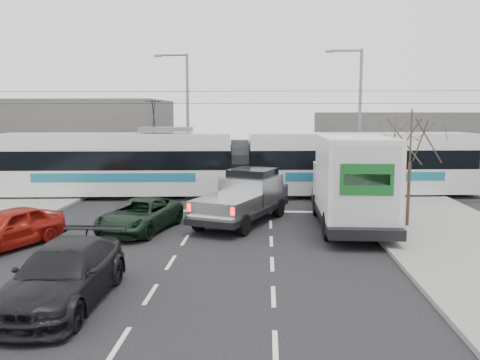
{
  "coord_description": "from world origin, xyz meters",
  "views": [
    {
      "loc": [
        1.47,
        -19.37,
        5.01
      ],
      "look_at": [
        0.24,
        4.57,
        1.8
      ],
      "focal_mm": 38.0,
      "sensor_mm": 36.0,
      "label": 1
    }
  ],
  "objects_px": {
    "silver_pickup": "(245,196)",
    "navy_pickup": "(341,187)",
    "box_truck": "(352,183)",
    "green_car": "(140,215)",
    "tram": "(239,163)",
    "street_lamp_near": "(357,111)",
    "red_car": "(8,228)",
    "bare_tree": "(411,141)",
    "traffic_signal": "(365,157)",
    "dark_car": "(64,275)",
    "street_lamp_far": "(185,111)"
  },
  "relations": [
    {
      "from": "red_car",
      "to": "navy_pickup",
      "type": "bearing_deg",
      "value": 56.61
    },
    {
      "from": "tram",
      "to": "red_car",
      "type": "distance_m",
      "value": 14.48
    },
    {
      "from": "navy_pickup",
      "to": "street_lamp_far",
      "type": "bearing_deg",
      "value": 127.2
    },
    {
      "from": "navy_pickup",
      "to": "green_car",
      "type": "height_order",
      "value": "navy_pickup"
    },
    {
      "from": "navy_pickup",
      "to": "red_car",
      "type": "relative_size",
      "value": 1.22
    },
    {
      "from": "box_truck",
      "to": "green_car",
      "type": "distance_m",
      "value": 9.14
    },
    {
      "from": "green_car",
      "to": "red_car",
      "type": "xyz_separation_m",
      "value": [
        -4.21,
        -2.94,
        0.08
      ]
    },
    {
      "from": "box_truck",
      "to": "navy_pickup",
      "type": "distance_m",
      "value": 5.01
    },
    {
      "from": "red_car",
      "to": "traffic_signal",
      "type": "bearing_deg",
      "value": 52.25
    },
    {
      "from": "street_lamp_near",
      "to": "tram",
      "type": "bearing_deg",
      "value": -155.24
    },
    {
      "from": "traffic_signal",
      "to": "dark_car",
      "type": "xyz_separation_m",
      "value": [
        -10.28,
        -13.29,
        -1.96
      ]
    },
    {
      "from": "bare_tree",
      "to": "street_lamp_near",
      "type": "relative_size",
      "value": 0.56
    },
    {
      "from": "street_lamp_far",
      "to": "red_car",
      "type": "relative_size",
      "value": 2.03
    },
    {
      "from": "traffic_signal",
      "to": "street_lamp_near",
      "type": "bearing_deg",
      "value": 83.59
    },
    {
      "from": "tram",
      "to": "silver_pickup",
      "type": "bearing_deg",
      "value": -89.39
    },
    {
      "from": "box_truck",
      "to": "green_car",
      "type": "bearing_deg",
      "value": -173.29
    },
    {
      "from": "silver_pickup",
      "to": "navy_pickup",
      "type": "distance_m",
      "value": 6.18
    },
    {
      "from": "box_truck",
      "to": "navy_pickup",
      "type": "height_order",
      "value": "box_truck"
    },
    {
      "from": "silver_pickup",
      "to": "green_car",
      "type": "bearing_deg",
      "value": -132.52
    },
    {
      "from": "tram",
      "to": "box_truck",
      "type": "bearing_deg",
      "value": -61.9
    },
    {
      "from": "navy_pickup",
      "to": "dark_car",
      "type": "height_order",
      "value": "navy_pickup"
    },
    {
      "from": "street_lamp_far",
      "to": "navy_pickup",
      "type": "relative_size",
      "value": 1.66
    },
    {
      "from": "box_truck",
      "to": "green_car",
      "type": "relative_size",
      "value": 1.64
    },
    {
      "from": "tram",
      "to": "navy_pickup",
      "type": "distance_m",
      "value": 6.52
    },
    {
      "from": "street_lamp_far",
      "to": "dark_car",
      "type": "distance_m",
      "value": 23.2
    },
    {
      "from": "red_car",
      "to": "street_lamp_far",
      "type": "bearing_deg",
      "value": 100.95
    },
    {
      "from": "bare_tree",
      "to": "green_car",
      "type": "height_order",
      "value": "bare_tree"
    },
    {
      "from": "silver_pickup",
      "to": "red_car",
      "type": "xyz_separation_m",
      "value": [
        -8.59,
        -5.06,
        -0.42
      ]
    },
    {
      "from": "red_car",
      "to": "box_truck",
      "type": "bearing_deg",
      "value": 39.91
    },
    {
      "from": "street_lamp_far",
      "to": "green_car",
      "type": "height_order",
      "value": "street_lamp_far"
    },
    {
      "from": "street_lamp_far",
      "to": "tram",
      "type": "distance_m",
      "value": 7.46
    },
    {
      "from": "traffic_signal",
      "to": "red_car",
      "type": "distance_m",
      "value": 16.7
    },
    {
      "from": "tram",
      "to": "red_car",
      "type": "height_order",
      "value": "tram"
    },
    {
      "from": "traffic_signal",
      "to": "red_car",
      "type": "xyz_separation_m",
      "value": [
        -14.52,
        -8.0,
        -1.98
      ]
    },
    {
      "from": "street_lamp_near",
      "to": "box_truck",
      "type": "xyz_separation_m",
      "value": [
        -2.16,
        -11.59,
        -3.13
      ]
    },
    {
      "from": "bare_tree",
      "to": "silver_pickup",
      "type": "relative_size",
      "value": 0.73
    },
    {
      "from": "navy_pickup",
      "to": "green_car",
      "type": "xyz_separation_m",
      "value": [
        -9.28,
        -5.88,
        -0.39
      ]
    },
    {
      "from": "tram",
      "to": "green_car",
      "type": "height_order",
      "value": "tram"
    },
    {
      "from": "street_lamp_near",
      "to": "red_car",
      "type": "bearing_deg",
      "value": -134.76
    },
    {
      "from": "street_lamp_far",
      "to": "green_car",
      "type": "bearing_deg",
      "value": -88.65
    },
    {
      "from": "traffic_signal",
      "to": "navy_pickup",
      "type": "xyz_separation_m",
      "value": [
        -1.03,
        0.83,
        -1.67
      ]
    },
    {
      "from": "bare_tree",
      "to": "box_truck",
      "type": "relative_size",
      "value": 0.62
    },
    {
      "from": "bare_tree",
      "to": "dark_car",
      "type": "bearing_deg",
      "value": -140.85
    },
    {
      "from": "silver_pickup",
      "to": "tram",
      "type": "bearing_deg",
      "value": 117.21
    },
    {
      "from": "silver_pickup",
      "to": "box_truck",
      "type": "xyz_separation_m",
      "value": [
        4.62,
        -1.15,
        0.81
      ]
    },
    {
      "from": "street_lamp_near",
      "to": "red_car",
      "type": "relative_size",
      "value": 2.03
    },
    {
      "from": "street_lamp_near",
      "to": "dark_car",
      "type": "xyz_separation_m",
      "value": [
        -11.12,
        -20.79,
        -4.33
      ]
    },
    {
      "from": "street_lamp_far",
      "to": "dark_car",
      "type": "relative_size",
      "value": 1.67
    },
    {
      "from": "tram",
      "to": "street_lamp_near",
      "type": "bearing_deg",
      "value": 19.85
    },
    {
      "from": "navy_pickup",
      "to": "green_car",
      "type": "relative_size",
      "value": 1.1
    }
  ]
}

